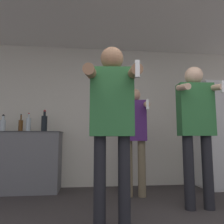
% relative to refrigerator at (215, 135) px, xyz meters
% --- Properties ---
extents(wall_back, '(7.00, 0.06, 2.55)m').
position_rel_refrigerator_xyz_m(wall_back, '(-1.77, 0.34, 0.36)').
color(wall_back, beige).
rests_on(wall_back, ground_plane).
extents(ceiling_slab, '(7.00, 3.44, 0.05)m').
position_rel_refrigerator_xyz_m(ceiling_slab, '(-1.77, -1.15, 1.66)').
color(ceiling_slab, silver).
rests_on(ceiling_slab, wall_back).
extents(refrigerator, '(0.60, 0.65, 1.84)m').
position_rel_refrigerator_xyz_m(refrigerator, '(0.00, 0.00, 0.00)').
color(refrigerator, white).
rests_on(refrigerator, ground_plane).
extents(counter, '(1.62, 0.54, 0.96)m').
position_rel_refrigerator_xyz_m(counter, '(-3.51, 0.06, -0.44)').
color(counter, slate).
rests_on(counter, ground_plane).
extents(bottle_short_whiskey, '(0.09, 0.09, 0.28)m').
position_rel_refrigerator_xyz_m(bottle_short_whiskey, '(-3.63, 0.00, 0.15)').
color(bottle_short_whiskey, silver).
rests_on(bottle_short_whiskey, counter).
extents(bottle_red_label, '(0.10, 0.10, 0.36)m').
position_rel_refrigerator_xyz_m(bottle_red_label, '(-2.98, 0.00, 0.19)').
color(bottle_red_label, black).
rests_on(bottle_red_label, counter).
extents(bottle_dark_rum, '(0.07, 0.07, 0.30)m').
position_rel_refrigerator_xyz_m(bottle_dark_rum, '(-3.24, 0.00, 0.16)').
color(bottle_dark_rum, silver).
rests_on(bottle_dark_rum, counter).
extents(bottle_amber_bourbon, '(0.07, 0.07, 0.28)m').
position_rel_refrigerator_xyz_m(bottle_amber_bourbon, '(-3.36, 0.00, 0.15)').
color(bottle_amber_bourbon, '#563314').
rests_on(bottle_amber_bourbon, counter).
extents(person_woman_foreground, '(0.52, 0.54, 1.75)m').
position_rel_refrigerator_xyz_m(person_woman_foreground, '(-2.04, -1.64, 0.17)').
color(person_woman_foreground, black).
rests_on(person_woman_foreground, ground_plane).
extents(person_man_side, '(0.50, 0.45, 1.77)m').
position_rel_refrigerator_xyz_m(person_man_side, '(-0.91, -1.09, 0.13)').
color(person_man_side, black).
rests_on(person_man_side, ground_plane).
extents(person_spectator_back, '(0.46, 0.47, 1.62)m').
position_rel_refrigerator_xyz_m(person_spectator_back, '(-1.56, -0.43, 0.05)').
color(person_spectator_back, '#75664C').
rests_on(person_spectator_back, ground_plane).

